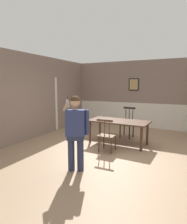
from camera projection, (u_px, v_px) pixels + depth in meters
ground_plane at (110, 149)px, 5.37m from camera, size 7.35×7.35×0.00m
room_back_partition at (139, 95)px, 8.15m from camera, size 5.71×0.17×2.83m
room_left_partition at (32, 97)px, 6.44m from camera, size 0.13×6.69×2.83m
dining_table at (118, 123)px, 5.83m from camera, size 1.87×0.97×0.73m
chair_near_window at (127, 123)px, 6.57m from camera, size 0.47×0.47×1.04m
chair_by_doorway at (107, 135)px, 5.14m from camera, size 0.45×0.45×0.92m
person_figure at (76, 129)px, 3.94m from camera, size 0.50×0.35×1.60m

